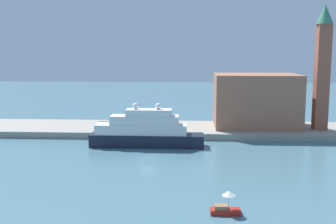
# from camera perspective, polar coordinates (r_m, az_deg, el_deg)

# --- Properties ---
(ground) EXTENTS (400.00, 400.00, 0.00)m
(ground) POSITION_cam_1_polar(r_m,az_deg,el_deg) (78.59, -2.86, -6.32)
(ground) COLOR slate
(quay_dock) EXTENTS (110.00, 18.18, 1.52)m
(quay_dock) POSITION_cam_1_polar(r_m,az_deg,el_deg) (102.81, -1.34, -2.41)
(quay_dock) COLOR gray
(quay_dock) RESTS_ON ground
(large_yacht) EXTENTS (23.87, 4.87, 10.75)m
(large_yacht) POSITION_cam_1_polar(r_m,az_deg,el_deg) (87.52, -3.16, -2.68)
(large_yacht) COLOR black
(large_yacht) RESTS_ON ground
(small_motorboat) EXTENTS (3.71, 1.66, 2.96)m
(small_motorboat) POSITION_cam_1_polar(r_m,az_deg,el_deg) (52.57, 7.93, -12.72)
(small_motorboat) COLOR #B22319
(small_motorboat) RESTS_ON ground
(harbor_building) EXTENTS (20.28, 15.18, 12.88)m
(harbor_building) POSITION_cam_1_polar(r_m,az_deg,el_deg) (104.65, 11.98, 1.59)
(harbor_building) COLOR #9E664C
(harbor_building) RESTS_ON quay_dock
(bell_tower) EXTENTS (3.91, 3.91, 29.04)m
(bell_tower) POSITION_cam_1_polar(r_m,az_deg,el_deg) (103.41, 20.49, 6.31)
(bell_tower) COLOR #93513D
(bell_tower) RESTS_ON quay_dock
(parked_car) EXTENTS (4.10, 1.64, 1.41)m
(parked_car) POSITION_cam_1_polar(r_m,az_deg,el_deg) (102.30, -8.74, -1.78)
(parked_car) COLOR silver
(parked_car) RESTS_ON quay_dock
(person_figure) EXTENTS (0.36, 0.36, 1.61)m
(person_figure) POSITION_cam_1_polar(r_m,az_deg,el_deg) (100.12, -6.53, -1.87)
(person_figure) COLOR maroon
(person_figure) RESTS_ON quay_dock
(mooring_bollard) EXTENTS (0.45, 0.45, 0.84)m
(mooring_bollard) POSITION_cam_1_polar(r_m,az_deg,el_deg) (95.15, 0.82, -2.55)
(mooring_bollard) COLOR black
(mooring_bollard) RESTS_ON quay_dock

